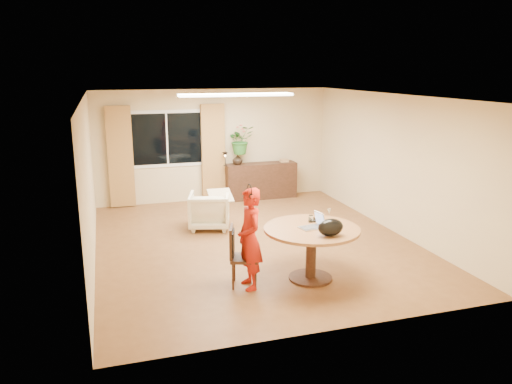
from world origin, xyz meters
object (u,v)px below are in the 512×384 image
dining_table (311,239)px  sideboard (261,181)px  armchair (209,210)px  child (250,239)px  dining_chair (244,256)px

dining_table → sideboard: sideboard is taller
armchair → child: bearing=105.1°
child → armchair: size_ratio=1.86×
dining_chair → sideboard: size_ratio=0.52×
child → armchair: bearing=177.0°
dining_chair → armchair: dining_chair is taller
dining_table → child: size_ratio=0.96×
dining_chair → child: child is taller
armchair → sideboard: bearing=-115.4°
dining_chair → sideboard: 5.02m
dining_table → sideboard: bearing=81.2°
sideboard → dining_table: bearing=-98.8°
dining_table → dining_chair: 1.02m
child → armchair: 2.88m
child → dining_table: bearing=87.6°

